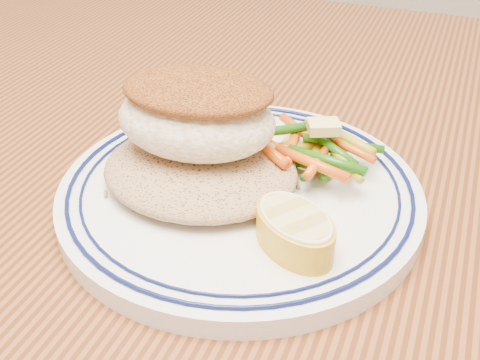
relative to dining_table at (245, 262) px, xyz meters
name	(u,v)px	position (x,y,z in m)	size (l,w,h in m)	color
dining_table	(245,262)	(0.00, 0.00, 0.00)	(1.50, 0.90, 0.75)	#532710
plate	(240,192)	(0.01, -0.04, 0.11)	(0.26, 0.26, 0.02)	white
rice_pilaf	(200,166)	(-0.02, -0.05, 0.13)	(0.14, 0.12, 0.03)	#9C754E
fish_fillet	(197,113)	(-0.02, -0.04, 0.16)	(0.12, 0.09, 0.06)	white
vegetable_pile	(309,149)	(0.05, 0.00, 0.13)	(0.11, 0.10, 0.03)	#DE520B
butter_pat	(324,127)	(0.06, 0.01, 0.14)	(0.02, 0.02, 0.01)	#F9DF7A
lemon_wedge	(295,229)	(0.07, -0.09, 0.13)	(0.08, 0.08, 0.02)	yellow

